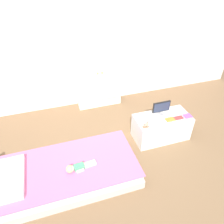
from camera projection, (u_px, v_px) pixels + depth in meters
The scene contains 12 objects.
ground_plane at pixel (116, 155), 3.24m from camera, with size 10.00×10.00×0.02m, color brown.
back_wall at pixel (87, 34), 3.64m from camera, with size 6.40×0.05×2.70m, color silver.
bed at pixel (69, 172), 2.84m from camera, with size 1.79×0.90×0.25m.
pillow at pixel (10, 178), 2.58m from camera, with size 0.32×0.65×0.06m, color white.
doll at pixel (76, 168), 2.70m from camera, with size 0.39×0.14×0.10m.
wardrobe at pixel (98, 70), 3.90m from camera, with size 0.84×0.27×1.49m.
tv_stand at pixel (161, 127), 3.44m from camera, with size 0.87×0.43×0.41m, color silver.
tv_monitor at pixel (161, 107), 3.29m from camera, with size 0.28×0.10×0.23m.
rocking_horse_toy at pixel (147, 124), 3.10m from camera, with size 0.09×0.04×0.11m.
book_orange at pixel (170, 119), 3.26m from camera, with size 0.13×0.09×0.02m, color orange.
book_red at pixel (178, 118), 3.29m from camera, with size 0.15×0.08×0.01m, color #CC3838.
book_purple at pixel (187, 116), 3.33m from camera, with size 0.13×0.11×0.01m, color #8E51B2.
Camera 1 is at (-0.73, -2.09, 2.45)m, focal length 34.38 mm.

